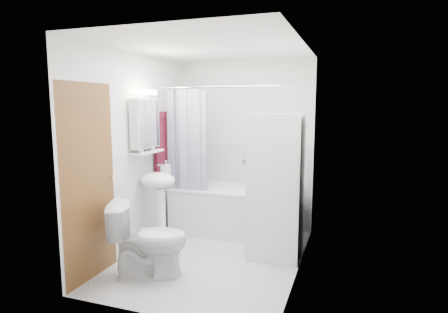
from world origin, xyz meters
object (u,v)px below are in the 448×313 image
(bathtub, at_px, (234,208))
(sink, at_px, (158,192))
(washer_dryer, at_px, (276,186))
(toilet, at_px, (149,240))

(bathtub, xyz_separation_m, sink, (-0.73, -0.81, 0.35))
(bathtub, xyz_separation_m, washer_dryer, (0.70, -0.59, 0.49))
(bathtub, relative_size, toilet, 2.12)
(bathtub, bearing_deg, sink, -132.10)
(bathtub, bearing_deg, toilet, -105.16)
(washer_dryer, bearing_deg, toilet, -141.08)
(bathtub, bearing_deg, washer_dryer, -40.26)
(washer_dryer, distance_m, toilet, 1.56)
(sink, relative_size, toilet, 1.31)
(washer_dryer, height_order, toilet, washer_dryer)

